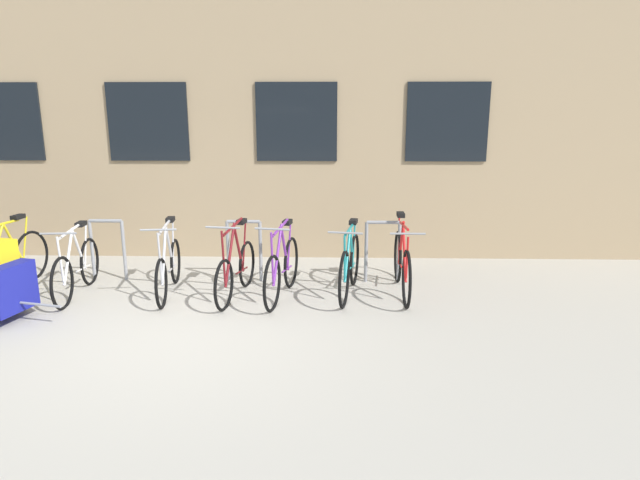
{
  "coord_description": "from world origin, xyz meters",
  "views": [
    {
      "loc": [
        1.82,
        -5.59,
        2.42
      ],
      "look_at": [
        1.62,
        1.6,
        0.69
      ],
      "focal_mm": 30.13,
      "sensor_mm": 36.0,
      "label": 1
    }
  ],
  "objects": [
    {
      "name": "ground_plane",
      "position": [
        0.0,
        0.0,
        0.0
      ],
      "size": [
        42.0,
        42.0,
        0.0
      ],
      "primitive_type": "plane",
      "color": "#B2ADA0"
    },
    {
      "name": "storefront_building",
      "position": [
        0.0,
        6.53,
        2.96
      ],
      "size": [
        28.0,
        6.69,
        5.92
      ],
      "color": "tan",
      "rests_on": "ground"
    },
    {
      "name": "bike_rack",
      "position": [
        -0.49,
        1.9,
        0.53
      ],
      "size": [
        6.52,
        0.05,
        0.91
      ],
      "color": "gray",
      "rests_on": "ground"
    },
    {
      "name": "bicycle_silver",
      "position": [
        -0.42,
        1.31,
        0.37
      ],
      "size": [
        0.44,
        1.68,
        1.02
      ],
      "color": "black",
      "rests_on": "ground"
    },
    {
      "name": "bicycle_yellow",
      "position": [
        -2.67,
        1.4,
        0.4
      ],
      "size": [
        0.44,
        1.72,
        1.02
      ],
      "color": "black",
      "rests_on": "ground"
    },
    {
      "name": "bicycle_white",
      "position": [
        -1.64,
        1.22,
        0.37
      ],
      "size": [
        0.44,
        1.67,
        0.98
      ],
      "color": "black",
      "rests_on": "ground"
    },
    {
      "name": "bicycle_teal",
      "position": [
        2.03,
        1.35,
        0.39
      ],
      "size": [
        0.46,
        1.68,
        0.99
      ],
      "color": "black",
      "rests_on": "ground"
    },
    {
      "name": "bicycle_maroon",
      "position": [
        0.51,
        1.22,
        0.37
      ],
      "size": [
        0.44,
        1.61,
        1.07
      ],
      "color": "black",
      "rests_on": "ground"
    },
    {
      "name": "bicycle_purple",
      "position": [
        1.13,
        1.21,
        0.39
      ],
      "size": [
        0.45,
        1.67,
        1.05
      ],
      "color": "black",
      "rests_on": "ground"
    },
    {
      "name": "bicycle_red",
      "position": [
        2.74,
        1.44,
        0.4
      ],
      "size": [
        0.44,
        1.83,
        1.06
      ],
      "color": "black",
      "rests_on": "ground"
    }
  ]
}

